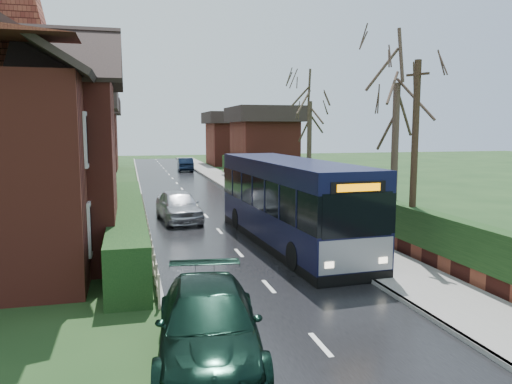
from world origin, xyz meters
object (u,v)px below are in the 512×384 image
object	(u,v)px
bus	(289,203)
telegraph_pole	(414,159)
bus_stop_sign	(289,185)
car_silver	(178,206)
car_green	(209,324)

from	to	relation	value
bus	telegraph_pole	size ratio (longest dim) A/B	1.61
bus	bus_stop_sign	bearing A→B (deg)	69.14
bus	bus_stop_sign	xyz separation A→B (m)	(1.00, 3.10, 0.32)
bus	telegraph_pole	distance (m)	4.94
car_silver	bus_stop_sign	xyz separation A→B (m)	(4.70, -3.00, 1.20)
bus_stop_sign	car_green	bearing A→B (deg)	-137.10
car_silver	car_green	xyz separation A→B (m)	(-0.86, -15.00, -0.05)
car_green	telegraph_pole	size ratio (longest dim) A/B	0.72
car_green	bus_stop_sign	bearing A→B (deg)	71.87
car_silver	telegraph_pole	world-z (taller)	telegraph_pole
bus	bus_stop_sign	world-z (taller)	bus
car_silver	car_green	size ratio (longest dim) A/B	0.91
bus	bus_stop_sign	size ratio (longest dim) A/B	3.70
car_green	bus_stop_sign	world-z (taller)	bus_stop_sign
bus	car_silver	xyz separation A→B (m)	(-3.70, 6.10, -0.88)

